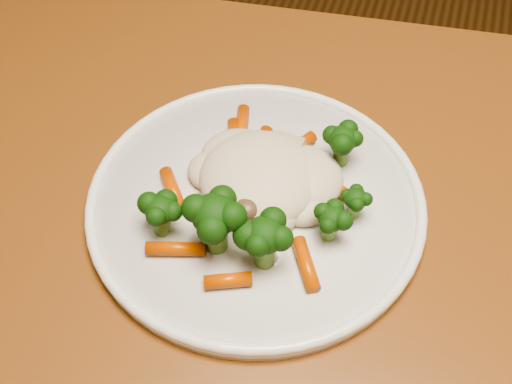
% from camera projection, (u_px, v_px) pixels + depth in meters
% --- Properties ---
extents(dining_table, '(1.22, 0.88, 0.75)m').
position_uv_depth(dining_table, '(156.00, 322.00, 0.62)').
color(dining_table, brown).
rests_on(dining_table, ground).
extents(plate, '(0.30, 0.30, 0.01)m').
position_uv_depth(plate, '(256.00, 202.00, 0.57)').
color(plate, white).
rests_on(plate, dining_table).
extents(meal, '(0.19, 0.21, 0.05)m').
position_uv_depth(meal, '(259.00, 188.00, 0.55)').
color(meal, beige).
rests_on(meal, plate).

